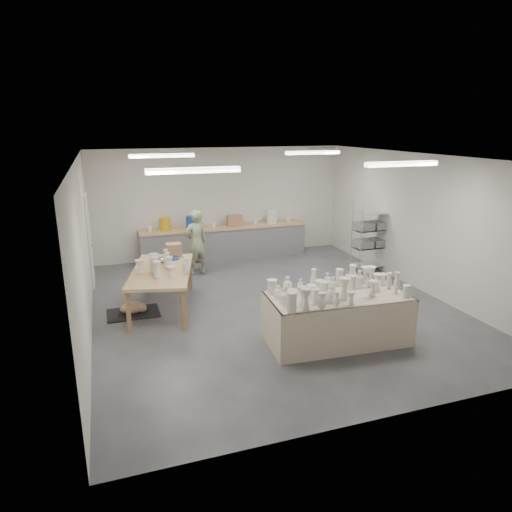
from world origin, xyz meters
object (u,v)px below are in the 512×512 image
object	(u,v)px
drying_table	(336,316)
red_stool	(195,262)
potter	(196,243)
work_table	(163,268)

from	to	relation	value
drying_table	red_stool	xyz separation A→B (m)	(-1.51, 4.62, -0.21)
red_stool	potter	bearing A→B (deg)	-90.00
drying_table	potter	bearing A→B (deg)	112.67
drying_table	potter	distance (m)	4.61
work_table	potter	bearing A→B (deg)	74.98
work_table	potter	world-z (taller)	potter
work_table	red_stool	bearing A→B (deg)	78.06
red_stool	drying_table	bearing A→B (deg)	-71.87
red_stool	work_table	bearing A→B (deg)	-115.76
potter	red_stool	distance (m)	0.63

